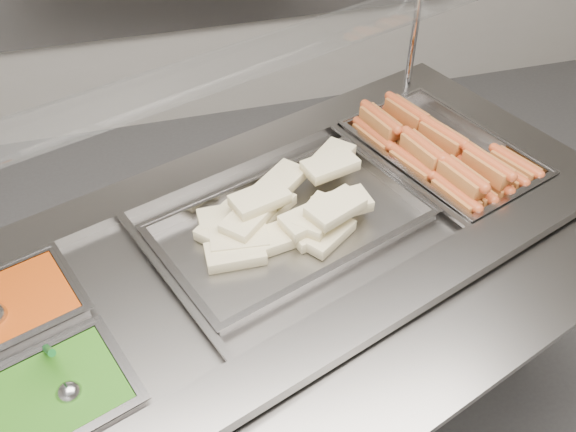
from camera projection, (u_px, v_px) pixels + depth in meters
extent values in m
cube|color=slate|center=(275.00, 338.00, 2.12)|extent=(2.08, 1.41, 0.93)
cube|color=slate|center=(358.00, 319.00, 1.57)|extent=(1.94, 0.82, 0.03)
cube|color=slate|center=(206.00, 166.00, 2.03)|extent=(1.94, 0.82, 0.03)
cube|color=slate|center=(498.00, 125.00, 2.20)|extent=(0.34, 0.62, 0.03)
cube|color=black|center=(273.00, 263.00, 1.88)|extent=(1.84, 1.16, 0.02)
cube|color=slate|center=(395.00, 172.00, 1.99)|extent=(0.23, 0.58, 0.01)
cube|color=slate|center=(170.00, 280.00, 1.66)|extent=(0.23, 0.58, 0.01)
cube|color=slate|center=(405.00, 378.00, 1.49)|extent=(1.90, 0.91, 0.02)
cylinder|color=#BCBCC1|center=(415.00, 26.00, 2.20)|extent=(0.03, 0.03, 0.47)
cube|color=silver|center=(222.00, 67.00, 1.65)|extent=(1.77, 0.89, 0.09)
cube|color=#BE350A|center=(13.00, 315.00, 1.62)|extent=(0.36, 0.32, 0.09)
cube|color=#175C0E|center=(56.00, 404.00, 1.43)|extent=(0.36, 0.32, 0.09)
cube|color=#9B5120|center=(455.00, 198.00, 1.92)|extent=(0.10, 0.17, 0.06)
cylinder|color=#B54720|center=(456.00, 193.00, 1.90)|extent=(0.09, 0.18, 0.03)
cube|color=#9B5120|center=(412.00, 167.00, 2.03)|extent=(0.11, 0.17, 0.06)
cylinder|color=#B54720|center=(413.00, 161.00, 2.02)|extent=(0.09, 0.18, 0.03)
cube|color=#9B5120|center=(373.00, 140.00, 2.15)|extent=(0.10, 0.17, 0.06)
cylinder|color=#B54720|center=(374.00, 133.00, 2.13)|extent=(0.09, 0.18, 0.03)
cube|color=#9B5120|center=(470.00, 191.00, 1.95)|extent=(0.10, 0.17, 0.06)
cylinder|color=#B54720|center=(472.00, 184.00, 1.93)|extent=(0.09, 0.18, 0.03)
cube|color=#9B5120|center=(427.00, 160.00, 2.06)|extent=(0.10, 0.17, 0.06)
cylinder|color=#B54720|center=(428.00, 154.00, 2.05)|extent=(0.09, 0.18, 0.03)
cube|color=#9B5120|center=(388.00, 132.00, 2.17)|extent=(0.10, 0.17, 0.06)
cylinder|color=#B54720|center=(389.00, 127.00, 2.16)|extent=(0.09, 0.18, 0.03)
cube|color=#9B5120|center=(485.00, 183.00, 1.98)|extent=(0.11, 0.17, 0.06)
cylinder|color=#B54720|center=(487.00, 176.00, 1.96)|extent=(0.09, 0.18, 0.03)
cube|color=#9B5120|center=(442.00, 153.00, 2.09)|extent=(0.11, 0.17, 0.06)
cylinder|color=#B54720|center=(443.00, 147.00, 2.07)|extent=(0.09, 0.18, 0.03)
cube|color=#9B5120|center=(402.00, 127.00, 2.20)|extent=(0.10, 0.17, 0.06)
cylinder|color=#B54720|center=(403.00, 120.00, 2.19)|extent=(0.09, 0.18, 0.03)
cube|color=#9B5120|center=(500.00, 175.00, 2.01)|extent=(0.11, 0.17, 0.06)
cylinder|color=#B54720|center=(502.00, 169.00, 1.99)|extent=(0.09, 0.18, 0.03)
cube|color=#9B5120|center=(456.00, 146.00, 2.12)|extent=(0.11, 0.17, 0.06)
cylinder|color=#B54720|center=(458.00, 140.00, 2.10)|extent=(0.09, 0.18, 0.03)
cube|color=#9B5120|center=(417.00, 120.00, 2.23)|extent=(0.10, 0.17, 0.06)
cylinder|color=#B54720|center=(418.00, 114.00, 2.22)|extent=(0.09, 0.18, 0.03)
cube|color=#9B5120|center=(514.00, 167.00, 2.03)|extent=(0.11, 0.17, 0.06)
cylinder|color=#B54720|center=(516.00, 161.00, 2.02)|extent=(0.10, 0.18, 0.03)
cube|color=#9B5120|center=(462.00, 178.00, 1.90)|extent=(0.10, 0.17, 0.06)
cylinder|color=#B54720|center=(463.00, 172.00, 1.89)|extent=(0.08, 0.18, 0.03)
cube|color=#9B5120|center=(423.00, 151.00, 2.01)|extent=(0.10, 0.17, 0.06)
cylinder|color=#B54720|center=(424.00, 145.00, 1.99)|extent=(0.08, 0.18, 0.03)
cube|color=#9B5120|center=(380.00, 123.00, 2.12)|extent=(0.10, 0.17, 0.06)
cylinder|color=#B54720|center=(381.00, 117.00, 2.11)|extent=(0.08, 0.18, 0.03)
cube|color=#9B5120|center=(487.00, 168.00, 1.94)|extent=(0.11, 0.17, 0.06)
cylinder|color=#B54720|center=(489.00, 162.00, 1.93)|extent=(0.09, 0.18, 0.03)
cube|color=#9B5120|center=(442.00, 138.00, 2.06)|extent=(0.11, 0.17, 0.06)
cylinder|color=#B54720|center=(444.00, 132.00, 2.04)|extent=(0.10, 0.18, 0.03)
cube|color=#9B5120|center=(406.00, 113.00, 2.16)|extent=(0.11, 0.17, 0.06)
cylinder|color=#B54720|center=(407.00, 107.00, 2.15)|extent=(0.09, 0.18, 0.03)
cube|color=#CDB989|center=(235.00, 254.00, 1.74)|extent=(0.16, 0.10, 0.03)
cube|color=#CDB989|center=(239.00, 240.00, 1.77)|extent=(0.17, 0.11, 0.03)
cube|color=#CDB989|center=(317.00, 230.00, 1.81)|extent=(0.18, 0.13, 0.03)
cube|color=#CDB989|center=(269.00, 207.00, 1.88)|extent=(0.18, 0.17, 0.03)
cube|color=#CDB989|center=(264.00, 242.00, 1.77)|extent=(0.17, 0.12, 0.03)
cube|color=#CDB989|center=(227.00, 219.00, 1.84)|extent=(0.16, 0.09, 0.03)
cube|color=#CDB989|center=(327.00, 233.00, 1.79)|extent=(0.18, 0.17, 0.03)
cube|color=#CDB989|center=(223.00, 225.00, 1.82)|extent=(0.18, 0.18, 0.03)
cube|color=#CDB989|center=(319.00, 216.00, 1.80)|extent=(0.18, 0.18, 0.03)
cube|color=#CDB989|center=(342.00, 204.00, 1.84)|extent=(0.17, 0.11, 0.03)
cube|color=#CDB989|center=(310.00, 219.00, 1.79)|extent=(0.18, 0.14, 0.03)
cube|color=#CDB989|center=(281.00, 181.00, 1.90)|extent=(0.18, 0.17, 0.03)
cube|color=#CDB989|center=(331.00, 158.00, 1.99)|extent=(0.18, 0.18, 0.03)
cube|color=#CDB989|center=(248.00, 219.00, 1.79)|extent=(0.18, 0.18, 0.03)
cube|color=#CDB989|center=(330.00, 165.00, 1.91)|extent=(0.18, 0.13, 0.03)
cube|color=#CDB989|center=(260.00, 199.00, 1.81)|extent=(0.18, 0.13, 0.03)
cube|color=#CDB989|center=(335.00, 208.00, 1.77)|extent=(0.18, 0.15, 0.03)
sphere|color=#ACADB1|center=(70.00, 394.00, 1.41)|extent=(0.06, 0.06, 0.06)
cylinder|color=#126A24|center=(49.00, 350.00, 1.41)|extent=(0.06, 0.13, 0.13)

